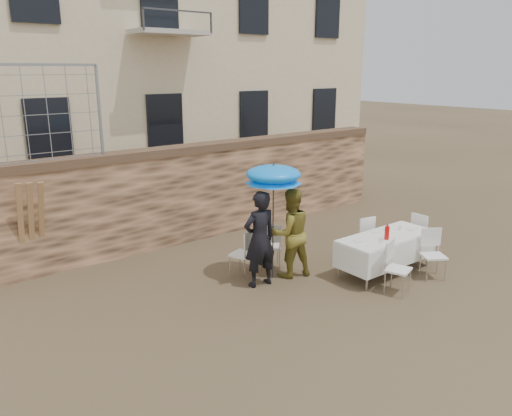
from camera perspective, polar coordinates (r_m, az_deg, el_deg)
ground at (r=8.14m, az=7.51°, el=-13.37°), size 80.00×80.00×0.00m
stone_wall at (r=11.54m, az=-10.16°, el=1.20°), size 13.00×0.50×2.20m
chain_link_fence at (r=10.19m, az=-25.96°, el=9.42°), size 3.20×0.06×1.80m
man_suit at (r=9.17m, az=0.42°, el=-3.57°), size 0.70×0.49×1.82m
woman_dress at (r=9.64m, az=3.93°, el=-2.86°), size 0.99×0.86×1.75m
umbrella at (r=9.20m, az=2.01°, el=3.48°), size 1.06×1.06×2.11m
couple_chair_left at (r=9.73m, az=-1.60°, el=-5.13°), size 0.62×0.62×0.96m
couple_chair_right at (r=10.13m, az=1.60°, el=-4.27°), size 0.67×0.67×0.96m
banquet_table at (r=10.15m, az=14.69°, el=-3.27°), size 2.10×0.85×0.78m
soda_bottle at (r=9.85m, az=14.74°, el=-2.77°), size 0.09×0.09×0.26m
table_chair_front_left at (r=9.36m, az=15.96°, el=-6.62°), size 0.61×0.61×0.96m
table_chair_front_right at (r=10.22m, az=19.65°, el=-5.04°), size 0.66×0.66×0.96m
table_chair_back at (r=10.84m, az=11.92°, el=-3.26°), size 0.56×0.56×0.96m
table_chair_side at (r=11.37m, az=18.54°, el=-2.86°), size 0.49×0.49×0.96m
wood_planks at (r=10.33m, az=-23.62°, el=-2.20°), size 0.70×0.20×2.00m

